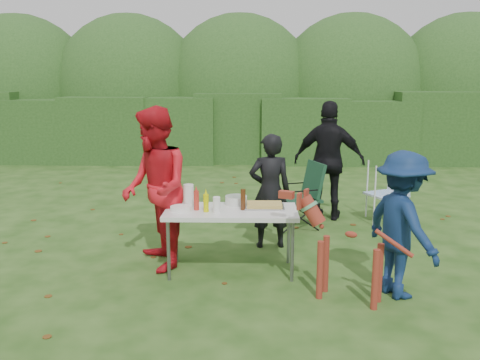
{
  "coord_description": "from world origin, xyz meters",
  "views": [
    {
      "loc": [
        0.37,
        -5.32,
        2.23
      ],
      "look_at": [
        0.22,
        0.66,
        1.0
      ],
      "focal_mm": 38.0,
      "sensor_mm": 36.0,
      "label": 1
    }
  ],
  "objects_px": {
    "mustard_bottle": "(206,203)",
    "person_red_jacket": "(155,189)",
    "ketchup_bottle": "(196,200)",
    "person_cook": "(270,191)",
    "person_black_puffy": "(329,161)",
    "dog": "(350,250)",
    "paper_towel_roll": "(189,195)",
    "lawn_chair": "(386,192)",
    "beer_bottle": "(243,200)",
    "camping_chair": "(299,195)",
    "folding_table": "(231,214)",
    "child": "(402,225)"
  },
  "relations": [
    {
      "from": "ketchup_bottle",
      "to": "paper_towel_roll",
      "type": "height_order",
      "value": "paper_towel_roll"
    },
    {
      "from": "person_red_jacket",
      "to": "dog",
      "type": "distance_m",
      "value": 2.31
    },
    {
      "from": "folding_table",
      "to": "person_black_puffy",
      "type": "relative_size",
      "value": 0.81
    },
    {
      "from": "dog",
      "to": "lawn_chair",
      "type": "bearing_deg",
      "value": -85.73
    },
    {
      "from": "dog",
      "to": "paper_towel_roll",
      "type": "height_order",
      "value": "dog"
    },
    {
      "from": "child",
      "to": "dog",
      "type": "height_order",
      "value": "child"
    },
    {
      "from": "dog",
      "to": "person_cook",
      "type": "bearing_deg",
      "value": -40.12
    },
    {
      "from": "lawn_chair",
      "to": "person_black_puffy",
      "type": "bearing_deg",
      "value": -34.43
    },
    {
      "from": "lawn_chair",
      "to": "beer_bottle",
      "type": "bearing_deg",
      "value": 19.17
    },
    {
      "from": "lawn_chair",
      "to": "dog",
      "type": "bearing_deg",
      "value": 44.05
    },
    {
      "from": "camping_chair",
      "to": "dog",
      "type": "bearing_deg",
      "value": 76.52
    },
    {
      "from": "ketchup_bottle",
      "to": "beer_bottle",
      "type": "bearing_deg",
      "value": 1.93
    },
    {
      "from": "folding_table",
      "to": "person_red_jacket",
      "type": "relative_size",
      "value": 0.79
    },
    {
      "from": "child",
      "to": "paper_towel_roll",
      "type": "bearing_deg",
      "value": 48.26
    },
    {
      "from": "folding_table",
      "to": "child",
      "type": "bearing_deg",
      "value": -19.02
    },
    {
      "from": "person_black_puffy",
      "to": "beer_bottle",
      "type": "bearing_deg",
      "value": 75.13
    },
    {
      "from": "camping_chair",
      "to": "lawn_chair",
      "type": "height_order",
      "value": "camping_chair"
    },
    {
      "from": "person_cook",
      "to": "beer_bottle",
      "type": "bearing_deg",
      "value": 62.76
    },
    {
      "from": "person_cook",
      "to": "mustard_bottle",
      "type": "relative_size",
      "value": 7.55
    },
    {
      "from": "camping_chair",
      "to": "folding_table",
      "type": "bearing_deg",
      "value": 42.02
    },
    {
      "from": "beer_bottle",
      "to": "person_black_puffy",
      "type": "bearing_deg",
      "value": 60.11
    },
    {
      "from": "person_cook",
      "to": "dog",
      "type": "relative_size",
      "value": 1.36
    },
    {
      "from": "person_red_jacket",
      "to": "ketchup_bottle",
      "type": "distance_m",
      "value": 0.52
    },
    {
      "from": "folding_table",
      "to": "beer_bottle",
      "type": "height_order",
      "value": "beer_bottle"
    },
    {
      "from": "dog",
      "to": "mustard_bottle",
      "type": "distance_m",
      "value": 1.66
    },
    {
      "from": "mustard_bottle",
      "to": "ketchup_bottle",
      "type": "relative_size",
      "value": 0.91
    },
    {
      "from": "person_cook",
      "to": "mustard_bottle",
      "type": "bearing_deg",
      "value": 46.12
    },
    {
      "from": "person_black_puffy",
      "to": "dog",
      "type": "bearing_deg",
      "value": 100.92
    },
    {
      "from": "beer_bottle",
      "to": "child",
      "type": "bearing_deg",
      "value": -20.37
    },
    {
      "from": "beer_bottle",
      "to": "paper_towel_roll",
      "type": "bearing_deg",
      "value": 167.54
    },
    {
      "from": "person_cook",
      "to": "camping_chair",
      "type": "distance_m",
      "value": 1.02
    },
    {
      "from": "person_red_jacket",
      "to": "child",
      "type": "xyz_separation_m",
      "value": [
        2.64,
        -0.73,
        -0.2
      ]
    },
    {
      "from": "person_black_puffy",
      "to": "beer_bottle",
      "type": "relative_size",
      "value": 7.75
    },
    {
      "from": "folding_table",
      "to": "mustard_bottle",
      "type": "height_order",
      "value": "mustard_bottle"
    },
    {
      "from": "lawn_chair",
      "to": "paper_towel_roll",
      "type": "relative_size",
      "value": 3.65
    },
    {
      "from": "dog",
      "to": "camping_chair",
      "type": "relative_size",
      "value": 1.12
    },
    {
      "from": "person_red_jacket",
      "to": "beer_bottle",
      "type": "distance_m",
      "value": 1.03
    },
    {
      "from": "person_red_jacket",
      "to": "ketchup_bottle",
      "type": "height_order",
      "value": "person_red_jacket"
    },
    {
      "from": "person_red_jacket",
      "to": "paper_towel_roll",
      "type": "distance_m",
      "value": 0.39
    },
    {
      "from": "camping_chair",
      "to": "ketchup_bottle",
      "type": "bearing_deg",
      "value": 33.34
    },
    {
      "from": "ketchup_bottle",
      "to": "person_black_puffy",
      "type": "bearing_deg",
      "value": 51.27
    },
    {
      "from": "folding_table",
      "to": "dog",
      "type": "relative_size",
      "value": 1.35
    },
    {
      "from": "person_red_jacket",
      "to": "mustard_bottle",
      "type": "xyz_separation_m",
      "value": [
        0.61,
        -0.22,
        -0.11
      ]
    },
    {
      "from": "person_cook",
      "to": "child",
      "type": "distance_m",
      "value": 1.97
    },
    {
      "from": "mustard_bottle",
      "to": "person_red_jacket",
      "type": "bearing_deg",
      "value": 160.47
    },
    {
      "from": "beer_bottle",
      "to": "ketchup_bottle",
      "type": "bearing_deg",
      "value": -178.07
    },
    {
      "from": "person_cook",
      "to": "person_black_puffy",
      "type": "height_order",
      "value": "person_black_puffy"
    },
    {
      "from": "person_black_puffy",
      "to": "dog",
      "type": "height_order",
      "value": "person_black_puffy"
    },
    {
      "from": "lawn_chair",
      "to": "mustard_bottle",
      "type": "xyz_separation_m",
      "value": [
        -2.59,
        -2.21,
        0.37
      ]
    },
    {
      "from": "person_cook",
      "to": "person_black_puffy",
      "type": "relative_size",
      "value": 0.81
    }
  ]
}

